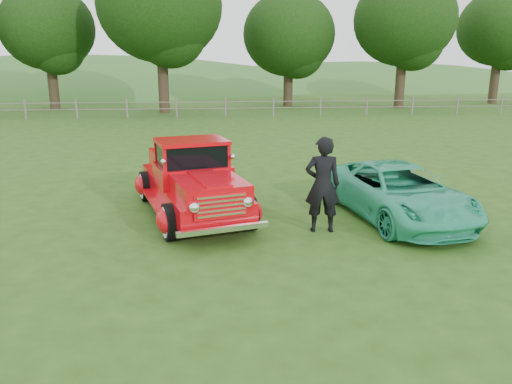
{
  "coord_description": "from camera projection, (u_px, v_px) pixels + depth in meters",
  "views": [
    {
      "loc": [
        -0.95,
        -9.27,
        3.53
      ],
      "look_at": [
        0.01,
        1.2,
        0.71
      ],
      "focal_mm": 35.0,
      "sensor_mm": 36.0,
      "label": 1
    }
  ],
  "objects": [
    {
      "name": "teal_sedan",
      "position": [
        398.0,
        192.0,
        11.25
      ],
      "size": [
        2.75,
        4.7,
        1.23
      ],
      "primitive_type": "imported",
      "rotation": [
        0.0,
        0.0,
        0.17
      ],
      "color": "#2BAD7E",
      "rests_on": "ground"
    },
    {
      "name": "tree_mid_east",
      "position": [
        405.0,
        20.0,
        35.43
      ],
      "size": [
        7.2,
        7.2,
        9.44
      ],
      "color": "#2F2217",
      "rests_on": "ground"
    },
    {
      "name": "fence_line",
      "position": [
        225.0,
        107.0,
        30.92
      ],
      "size": [
        48.0,
        0.12,
        1.2
      ],
      "color": "#686058",
      "rests_on": "ground"
    },
    {
      "name": "tree_mid_west",
      "position": [
        47.0,
        28.0,
        34.36
      ],
      "size": [
        6.4,
        6.4,
        8.46
      ],
      "color": "#2F2217",
      "rests_on": "ground"
    },
    {
      "name": "man",
      "position": [
        322.0,
        185.0,
        10.3
      ],
      "size": [
        0.77,
        0.54,
        2.02
      ],
      "primitive_type": "imported",
      "rotation": [
        0.0,
        0.0,
        3.06
      ],
      "color": "black",
      "rests_on": "ground"
    },
    {
      "name": "tree_near_east",
      "position": [
        289.0,
        35.0,
        36.89
      ],
      "size": [
        6.8,
        6.8,
        8.33
      ],
      "color": "#2F2217",
      "rests_on": "ground"
    },
    {
      "name": "ground",
      "position": [
        261.0,
        242.0,
        9.92
      ],
      "size": [
        140.0,
        140.0,
        0.0
      ],
      "primitive_type": "plane",
      "color": "#274813",
      "rests_on": "ground"
    },
    {
      "name": "red_pickup",
      "position": [
        192.0,
        181.0,
        11.48
      ],
      "size": [
        3.17,
        5.27,
        1.78
      ],
      "rotation": [
        0.0,
        0.0,
        0.27
      ],
      "color": "black",
      "rests_on": "ground"
    },
    {
      "name": "distant_hills",
      "position": [
        187.0,
        120.0,
        67.93
      ],
      "size": [
        116.0,
        60.0,
        18.0
      ],
      "color": "#2D6324",
      "rests_on": "ground"
    },
    {
      "name": "tree_near_west",
      "position": [
        160.0,
        6.0,
        31.85
      ],
      "size": [
        8.0,
        8.0,
        10.42
      ],
      "color": "#2F2217",
      "rests_on": "ground"
    },
    {
      "name": "tree_far_east",
      "position": [
        501.0,
        28.0,
        39.19
      ],
      "size": [
        6.6,
        6.6,
        8.86
      ],
      "color": "#2F2217",
      "rests_on": "ground"
    }
  ]
}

